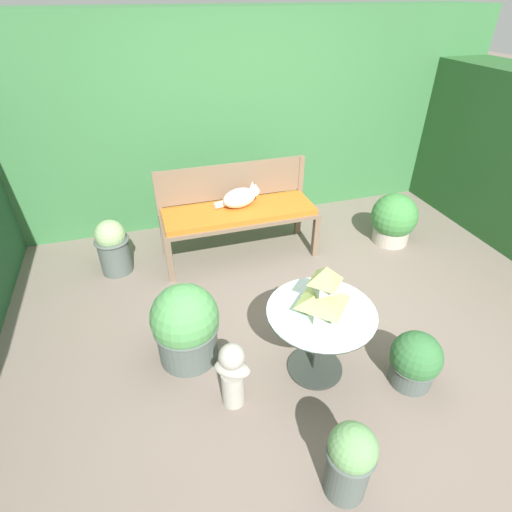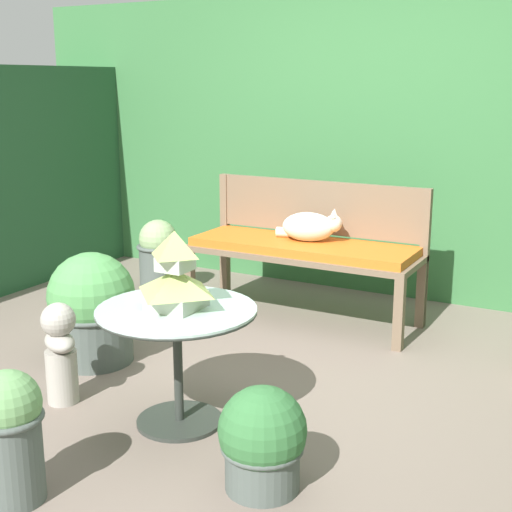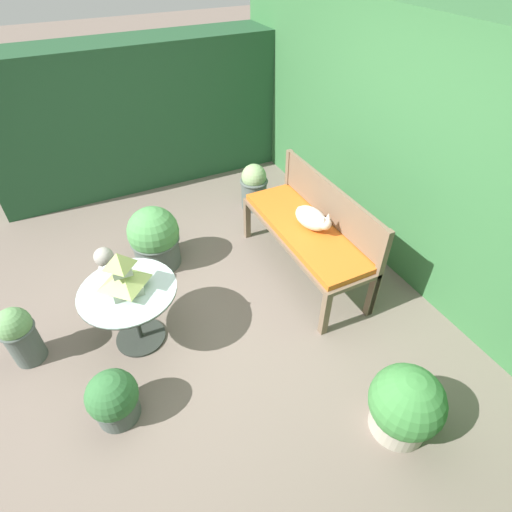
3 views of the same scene
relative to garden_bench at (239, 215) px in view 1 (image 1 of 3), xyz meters
name	(u,v)px [view 1 (image 1 of 3)]	position (x,y,z in m)	size (l,w,h in m)	color
ground	(298,314)	(0.24, -1.08, -0.48)	(30.00, 30.00, 0.00)	#75665B
foliage_hedge_back	(229,116)	(0.24, 1.29, 0.65)	(6.40, 0.86, 2.28)	#38703D
garden_bench	(239,215)	(0.00, 0.00, 0.00)	(1.60, 0.55, 0.56)	brown
bench_backrest	(232,186)	(0.00, 0.26, 0.21)	(1.60, 0.06, 0.94)	brown
cat	(240,198)	(0.03, 0.05, 0.17)	(0.49, 0.28, 0.23)	silver
patio_table	(320,324)	(0.13, -1.69, -0.02)	(0.76, 0.76, 0.59)	#2D332D
pagoda_birdhouse	(324,293)	(0.13, -1.69, 0.26)	(0.31, 0.31, 0.37)	#B2BCA8
garden_bust	(233,373)	(-0.54, -1.78, -0.20)	(0.28, 0.25, 0.54)	#A39E93
potted_plant_bench_left	(394,220)	(1.72, -0.24, -0.21)	(0.51, 0.51, 0.58)	#ADA393
potted_plant_hedge_corner	(350,460)	(-0.07, -2.55, -0.19)	(0.28, 0.28, 0.55)	#4C5651
potted_plant_bench_right	(186,325)	(-0.77, -1.27, -0.16)	(0.51, 0.51, 0.66)	#4C5651
potted_plant_table_near	(113,246)	(-1.28, 0.09, -0.19)	(0.34, 0.34, 0.57)	#4C5651
potted_plant_patio_mid	(415,361)	(0.75, -2.00, -0.27)	(0.36, 0.36, 0.44)	#4C5651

